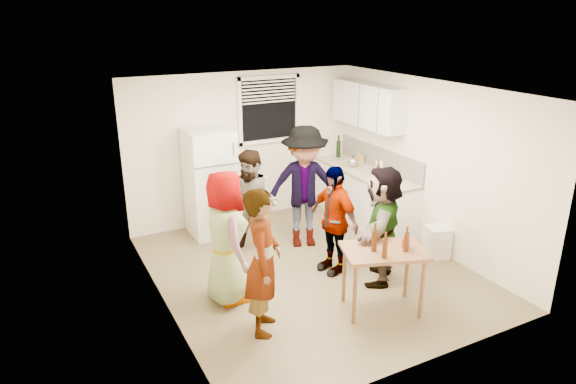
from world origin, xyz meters
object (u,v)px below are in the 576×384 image
serving_table (380,309)px  guest_grey (228,298)px  wine_bottle (338,157)px  guest_black (332,270)px  guest_back_left (254,253)px  guest_back_right (304,244)px  blue_cup (378,184)px  red_cup (405,248)px  guest_stripe (264,328)px  refrigerator (210,182)px  trash_bin (437,241)px  guest_orange (379,279)px  beer_bottle_counter (377,179)px  beer_bottle_table (374,251)px  kettle (353,166)px

serving_table → guest_grey: 1.88m
wine_bottle → guest_black: 2.78m
guest_back_left → guest_back_right: (0.81, -0.05, 0.00)m
blue_cup → red_cup: 2.03m
guest_grey → guest_stripe: guest_grey is taller
serving_table → guest_back_left: 2.21m
refrigerator → red_cup: (1.26, -3.20, -0.05)m
trash_bin → blue_cup: bearing=112.8°
guest_orange → blue_cup: bearing=-170.8°
beer_bottle_counter → guest_stripe: beer_bottle_counter is taller
serving_table → beer_bottle_table: bearing=166.1°
wine_bottle → kettle: bearing=-99.3°
kettle → blue_cup: bearing=-81.8°
wine_bottle → beer_bottle_table: (-1.61, -3.27, -0.10)m
blue_cup → guest_back_right: (-1.12, 0.31, -0.90)m
refrigerator → guest_back_left: size_ratio=1.08×
serving_table → beer_bottle_table: (-0.13, 0.03, 0.80)m
guest_stripe → beer_bottle_counter: bearing=-29.9°
blue_cup → guest_back_right: bearing=164.3°
kettle → guest_orange: size_ratio=0.15×
trash_bin → guest_stripe: size_ratio=0.27×
beer_bottle_table → guest_grey: size_ratio=0.15×
guest_orange → trash_bin: bearing=141.8°
beer_bottle_table → guest_back_right: size_ratio=0.14×
blue_cup → trash_bin: size_ratio=0.24×
beer_bottle_counter → guest_back_right: (-1.26, 0.12, -0.90)m
wine_bottle → serving_table: wine_bottle is taller
kettle → guest_black: (-1.37, -1.57, -0.90)m
kettle → beer_bottle_counter: (-0.05, -0.77, 0.00)m
trash_bin → guest_black: trash_bin is taller
beer_bottle_counter → blue_cup: bearing=-124.9°
beer_bottle_counter → red_cup: size_ratio=1.95×
kettle → guest_black: size_ratio=0.16×
serving_table → guest_back_right: (0.08, 2.04, 0.00)m
guest_grey → kettle: bearing=-60.5°
refrigerator → serving_table: refrigerator is taller
beer_bottle_counter → guest_stripe: size_ratio=0.14×
beer_bottle_counter → red_cup: 2.27m
refrigerator → guest_back_left: refrigerator is taller
trash_bin → guest_back_right: 1.99m
serving_table → guest_stripe: (-1.41, 0.29, 0.00)m
beer_bottle_counter → guest_orange: 1.83m
beer_bottle_table → blue_cup: bearing=51.9°
refrigerator → trash_bin: bearing=-42.0°
serving_table → guest_back_right: 2.04m
wine_bottle → trash_bin: (0.11, -2.52, -0.65)m
guest_grey → guest_stripe: size_ratio=0.99×
trash_bin → guest_grey: (-3.14, 0.30, -0.25)m
guest_black → guest_orange: size_ratio=0.95×
guest_back_left → guest_orange: guest_back_left is taller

